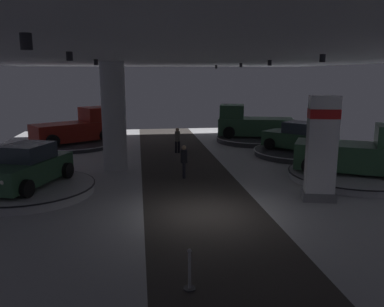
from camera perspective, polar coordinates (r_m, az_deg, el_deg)
The scene contains 17 objects.
ground at distance 14.06m, azimuth 2.03°, elevation -8.90°, with size 24.00×44.00×0.06m.
ceiling_with_spotlights at distance 13.18m, azimuth 2.21°, elevation 14.43°, with size 24.00×44.00×0.39m.
column_left at distance 20.39m, azimuth -11.35°, elevation 5.33°, with size 1.23×1.23×5.50m.
brand_sign_pylon at distance 15.73m, azimuth 18.41°, elevation 0.82°, with size 1.38×0.92×4.09m.
display_platform_deep_left at distance 27.99m, azimuth -16.90°, elevation 1.35°, with size 5.68×5.68×0.28m.
pickup_truck_deep_left at distance 27.96m, azimuth -16.42°, elevation 3.56°, with size 5.60×4.66×2.30m.
display_platform_far_right at distance 24.60m, azimuth 15.25°, elevation 0.16°, with size 5.38×5.38×0.34m.
display_car_far_right at distance 24.43m, azimuth 15.43°, elevation 2.25°, with size 4.06×4.38×1.71m.
display_platform_deep_right at distance 28.97m, azimuth 9.16°, elevation 2.14°, with size 5.68×5.68×0.37m.
pickup_truck_deep_right at distance 28.81m, azimuth 8.59°, elevation 4.32°, with size 5.67×3.75×2.30m.
display_platform_mid_right at distance 19.93m, azimuth 22.39°, elevation -2.96°, with size 5.95×5.95×0.34m.
pickup_truck_mid_right at distance 19.73m, azimuth 23.56°, elevation 0.04°, with size 5.67×4.46×2.30m.
display_platform_mid_left at distance 17.55m, azimuth -22.77°, elevation -4.83°, with size 5.39×5.39×0.38m.
display_car_mid_left at distance 17.35m, azimuth -22.96°, elevation -1.84°, with size 3.33×4.57×1.71m.
visitor_walking_near at distance 18.47m, azimuth -1.18°, elevation -0.88°, with size 0.32×0.32×1.59m.
visitor_walking_far at distance 24.38m, azimuth -2.15°, elevation 2.18°, with size 0.32×0.32×1.59m.
stanchion_a at distance 9.37m, azimuth -0.36°, elevation -17.28°, with size 0.28×0.28×1.01m.
Camera 1 is at (-2.30, -12.97, 4.90)m, focal length 36.51 mm.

